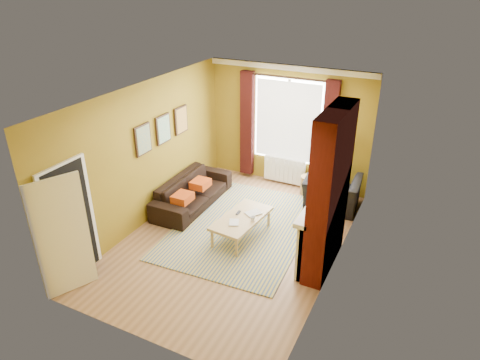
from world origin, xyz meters
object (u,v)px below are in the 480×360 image
at_px(armchair, 332,193).
at_px(coffee_table, 242,219).
at_px(sofa, 192,192).
at_px(floor_lamp, 346,149).
at_px(wicker_stool, 308,185).

relative_size(armchair, coffee_table, 0.82).
height_order(sofa, floor_lamp, floor_lamp).
bearing_deg(wicker_stool, floor_lamp, 0.00).
xyz_separation_m(sofa, floor_lamp, (2.85, 1.59, 0.93)).
relative_size(armchair, floor_lamp, 0.72).
distance_m(coffee_table, wicker_stool, 2.35).
xyz_separation_m(coffee_table, wicker_stool, (0.59, 2.26, -0.18)).
height_order(wicker_stool, floor_lamp, floor_lamp).
bearing_deg(sofa, floor_lamp, -61.46).
relative_size(armchair, wicker_stool, 2.62).
height_order(coffee_table, wicker_stool, coffee_table).
height_order(armchair, wicker_stool, armchair).
distance_m(sofa, armchair, 2.98).
xyz_separation_m(armchair, wicker_stool, (-0.66, 0.44, -0.15)).
bearing_deg(sofa, wicker_stool, -53.43).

